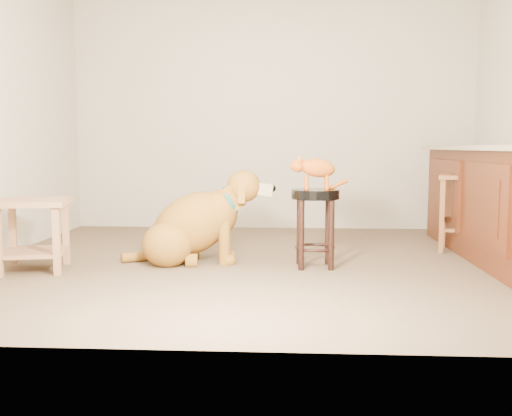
# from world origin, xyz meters

# --- Properties ---
(floor) EXTENTS (4.50, 4.00, 0.01)m
(floor) POSITION_xyz_m (0.00, 0.00, 0.00)
(floor) COLOR brown
(floor) RESTS_ON ground
(room_shell) EXTENTS (4.54, 4.04, 2.62)m
(room_shell) POSITION_xyz_m (0.00, 0.00, 1.68)
(room_shell) COLOR beige
(room_shell) RESTS_ON ground
(cabinet_run) EXTENTS (0.70, 2.56, 0.94)m
(cabinet_run) POSITION_xyz_m (1.94, 0.30, 0.44)
(cabinet_run) COLOR #51220E
(cabinet_run) RESTS_ON ground
(padded_stool) EXTENTS (0.37, 0.37, 0.60)m
(padded_stool) POSITION_xyz_m (0.39, -0.14, 0.43)
(padded_stool) COLOR black
(padded_stool) RESTS_ON ground
(wood_stool) EXTENTS (0.46, 0.46, 0.68)m
(wood_stool) POSITION_xyz_m (1.71, 0.61, 0.35)
(wood_stool) COLOR brown
(wood_stool) RESTS_ON ground
(side_table) EXTENTS (0.62, 0.62, 0.54)m
(side_table) POSITION_xyz_m (-1.72, -0.38, 0.35)
(side_table) COLOR #9C6D48
(side_table) RESTS_ON ground
(golden_retriever) EXTENTS (1.25, 0.65, 0.79)m
(golden_retriever) POSITION_xyz_m (-0.57, -0.01, 0.30)
(golden_retriever) COLOR brown
(golden_retriever) RESTS_ON ground
(tabby_kitten) EXTENTS (0.46, 0.18, 0.29)m
(tabby_kitten) POSITION_xyz_m (0.38, -0.14, 0.76)
(tabby_kitten) COLOR #9E430F
(tabby_kitten) RESTS_ON padded_stool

